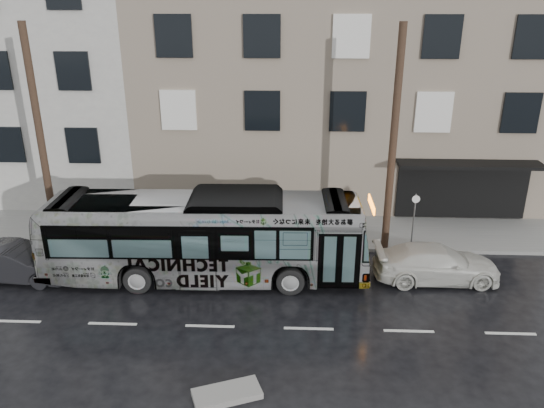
{
  "coord_description": "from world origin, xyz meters",
  "views": [
    {
      "loc": [
        2.63,
        -16.95,
        9.96
      ],
      "look_at": [
        1.81,
        2.5,
        2.34
      ],
      "focal_mm": 35.0,
      "sensor_mm": 36.0,
      "label": 1
    }
  ],
  "objects_px": {
    "bus": "(205,237)",
    "dark_sedan": "(16,262)",
    "utility_pole_front": "(393,143)",
    "utility_pole_rear": "(41,139)",
    "white_sedan": "(436,263)",
    "sign_post": "(413,221)"
  },
  "relations": [
    {
      "from": "utility_pole_front",
      "to": "bus",
      "type": "height_order",
      "value": "utility_pole_front"
    },
    {
      "from": "utility_pole_front",
      "to": "white_sedan",
      "type": "height_order",
      "value": "utility_pole_front"
    },
    {
      "from": "utility_pole_front",
      "to": "sign_post",
      "type": "xyz_separation_m",
      "value": [
        1.1,
        0.0,
        -3.3
      ]
    },
    {
      "from": "utility_pole_front",
      "to": "dark_sedan",
      "type": "xyz_separation_m",
      "value": [
        -14.2,
        -3.02,
        -3.96
      ]
    },
    {
      "from": "utility_pole_front",
      "to": "dark_sedan",
      "type": "distance_m",
      "value": 15.05
    },
    {
      "from": "sign_post",
      "to": "utility_pole_front",
      "type": "bearing_deg",
      "value": 180.0
    },
    {
      "from": "bus",
      "to": "white_sedan",
      "type": "relative_size",
      "value": 2.57
    },
    {
      "from": "bus",
      "to": "dark_sedan",
      "type": "height_order",
      "value": "bus"
    },
    {
      "from": "sign_post",
      "to": "bus",
      "type": "xyz_separation_m",
      "value": [
        -8.21,
        -2.52,
        0.32
      ]
    },
    {
      "from": "utility_pole_rear",
      "to": "dark_sedan",
      "type": "distance_m",
      "value": 4.98
    },
    {
      "from": "dark_sedan",
      "to": "utility_pole_front",
      "type": "bearing_deg",
      "value": -73.97
    },
    {
      "from": "utility_pole_front",
      "to": "utility_pole_rear",
      "type": "relative_size",
      "value": 1.0
    },
    {
      "from": "white_sedan",
      "to": "dark_sedan",
      "type": "relative_size",
      "value": 1.1
    },
    {
      "from": "utility_pole_rear",
      "to": "white_sedan",
      "type": "height_order",
      "value": "utility_pole_rear"
    },
    {
      "from": "sign_post",
      "to": "dark_sedan",
      "type": "bearing_deg",
      "value": -168.85
    },
    {
      "from": "sign_post",
      "to": "dark_sedan",
      "type": "height_order",
      "value": "sign_post"
    },
    {
      "from": "dark_sedan",
      "to": "white_sedan",
      "type": "bearing_deg",
      "value": -83.66
    },
    {
      "from": "utility_pole_rear",
      "to": "white_sedan",
      "type": "bearing_deg",
      "value": -8.73
    },
    {
      "from": "utility_pole_front",
      "to": "bus",
      "type": "relative_size",
      "value": 0.75
    },
    {
      "from": "sign_post",
      "to": "utility_pole_rear",
      "type": "bearing_deg",
      "value": 180.0
    },
    {
      "from": "sign_post",
      "to": "white_sedan",
      "type": "xyz_separation_m",
      "value": [
        0.43,
        -2.38,
        -0.67
      ]
    },
    {
      "from": "white_sedan",
      "to": "sign_post",
      "type": "bearing_deg",
      "value": 8.48
    }
  ]
}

